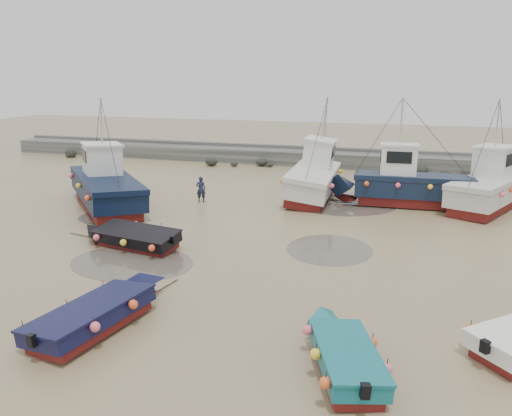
{
  "coord_description": "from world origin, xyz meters",
  "views": [
    {
      "loc": [
        6.36,
        -19.56,
        7.65
      ],
      "look_at": [
        -0.2,
        2.47,
        1.4
      ],
      "focal_mm": 35.0,
      "sensor_mm": 36.0,
      "label": 1
    }
  ],
  "objects_px": {
    "dinghy_1": "(101,310)",
    "cabin_boat_1": "(312,175)",
    "cabin_boat_2": "(402,183)",
    "cabin_boat_0": "(103,184)",
    "person": "(201,202)",
    "dinghy_4": "(131,235)",
    "cabin_boat_3": "(491,186)",
    "dinghy_2": "(342,350)"
  },
  "relations": [
    {
      "from": "dinghy_4",
      "to": "dinghy_1",
      "type": "bearing_deg",
      "value": -146.8
    },
    {
      "from": "person",
      "to": "dinghy_1",
      "type": "bearing_deg",
      "value": 84.87
    },
    {
      "from": "dinghy_1",
      "to": "cabin_boat_1",
      "type": "height_order",
      "value": "cabin_boat_1"
    },
    {
      "from": "dinghy_4",
      "to": "cabin_boat_3",
      "type": "distance_m",
      "value": 20.24
    },
    {
      "from": "dinghy_2",
      "to": "dinghy_4",
      "type": "relative_size",
      "value": 0.84
    },
    {
      "from": "person",
      "to": "cabin_boat_2",
      "type": "bearing_deg",
      "value": 176.86
    },
    {
      "from": "dinghy_1",
      "to": "cabin_boat_2",
      "type": "height_order",
      "value": "cabin_boat_2"
    },
    {
      "from": "dinghy_1",
      "to": "dinghy_2",
      "type": "xyz_separation_m",
      "value": [
        7.48,
        -0.23,
        0.02
      ]
    },
    {
      "from": "dinghy_4",
      "to": "cabin_boat_0",
      "type": "distance_m",
      "value": 7.95
    },
    {
      "from": "dinghy_2",
      "to": "cabin_boat_3",
      "type": "xyz_separation_m",
      "value": [
        6.11,
        18.76,
        0.82
      ]
    },
    {
      "from": "dinghy_1",
      "to": "cabin_boat_2",
      "type": "distance_m",
      "value": 19.95
    },
    {
      "from": "dinghy_1",
      "to": "person",
      "type": "relative_size",
      "value": 4.02
    },
    {
      "from": "dinghy_1",
      "to": "cabin_boat_1",
      "type": "xyz_separation_m",
      "value": [
        3.17,
        18.82,
        0.78
      ]
    },
    {
      "from": "dinghy_4",
      "to": "cabin_boat_1",
      "type": "xyz_separation_m",
      "value": [
        6.11,
        11.94,
        0.78
      ]
    },
    {
      "from": "cabin_boat_0",
      "to": "cabin_boat_2",
      "type": "distance_m",
      "value": 17.64
    },
    {
      "from": "cabin_boat_1",
      "to": "cabin_boat_2",
      "type": "xyz_separation_m",
      "value": [
        5.51,
        -0.88,
        0.03
      ]
    },
    {
      "from": "dinghy_2",
      "to": "cabin_boat_2",
      "type": "xyz_separation_m",
      "value": [
        1.2,
        18.18,
        0.79
      ]
    },
    {
      "from": "dinghy_1",
      "to": "dinghy_4",
      "type": "xyz_separation_m",
      "value": [
        -2.94,
        6.87,
        0.0
      ]
    },
    {
      "from": "dinghy_2",
      "to": "cabin_boat_0",
      "type": "distance_m",
      "value": 20.39
    },
    {
      "from": "dinghy_4",
      "to": "cabin_boat_0",
      "type": "bearing_deg",
      "value": 51.58
    },
    {
      "from": "person",
      "to": "dinghy_4",
      "type": "bearing_deg",
      "value": 74.15
    },
    {
      "from": "dinghy_4",
      "to": "cabin_boat_1",
      "type": "distance_m",
      "value": 13.44
    },
    {
      "from": "cabin_boat_2",
      "to": "person",
      "type": "distance_m",
      "value": 12.08
    },
    {
      "from": "dinghy_1",
      "to": "cabin_boat_2",
      "type": "xyz_separation_m",
      "value": [
        8.68,
        17.94,
        0.81
      ]
    },
    {
      "from": "cabin_boat_1",
      "to": "cabin_boat_3",
      "type": "height_order",
      "value": "same"
    },
    {
      "from": "cabin_boat_0",
      "to": "person",
      "type": "bearing_deg",
      "value": -18.54
    },
    {
      "from": "cabin_boat_2",
      "to": "person",
      "type": "xyz_separation_m",
      "value": [
        -11.69,
        -2.73,
        -1.35
      ]
    },
    {
      "from": "dinghy_4",
      "to": "dinghy_2",
      "type": "bearing_deg",
      "value": -114.26
    },
    {
      "from": "dinghy_2",
      "to": "cabin_boat_2",
      "type": "relative_size",
      "value": 0.53
    },
    {
      "from": "dinghy_4",
      "to": "cabin_boat_0",
      "type": "height_order",
      "value": "cabin_boat_0"
    },
    {
      "from": "dinghy_2",
      "to": "dinghy_4",
      "type": "xyz_separation_m",
      "value": [
        -10.42,
        7.11,
        -0.02
      ]
    },
    {
      "from": "dinghy_1",
      "to": "cabin_boat_0",
      "type": "relative_size",
      "value": 0.69
    },
    {
      "from": "cabin_boat_1",
      "to": "person",
      "type": "distance_m",
      "value": 7.28
    },
    {
      "from": "cabin_boat_1",
      "to": "cabin_boat_0",
      "type": "bearing_deg",
      "value": -153.55
    },
    {
      "from": "dinghy_2",
      "to": "cabin_boat_3",
      "type": "distance_m",
      "value": 19.75
    },
    {
      "from": "cabin_boat_1",
      "to": "person",
      "type": "xyz_separation_m",
      "value": [
        -6.18,
        -3.61,
        -1.32
      ]
    },
    {
      "from": "cabin_boat_1",
      "to": "cabin_boat_2",
      "type": "distance_m",
      "value": 5.58
    },
    {
      "from": "dinghy_1",
      "to": "dinghy_2",
      "type": "distance_m",
      "value": 7.48
    },
    {
      "from": "dinghy_4",
      "to": "cabin_boat_2",
      "type": "bearing_deg",
      "value": -36.34
    },
    {
      "from": "cabin_boat_3",
      "to": "person",
      "type": "relative_size",
      "value": 5.47
    },
    {
      "from": "cabin_boat_1",
      "to": "person",
      "type": "height_order",
      "value": "cabin_boat_1"
    },
    {
      "from": "cabin_boat_1",
      "to": "cabin_boat_3",
      "type": "distance_m",
      "value": 10.42
    }
  ]
}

